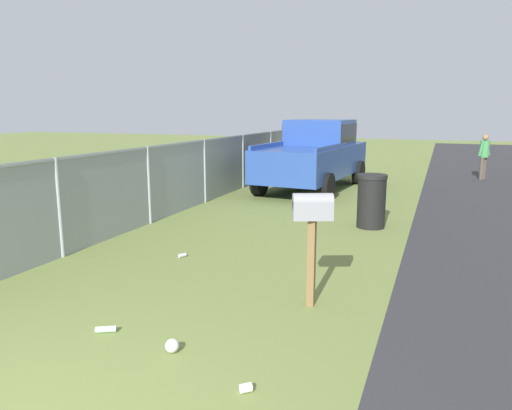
{
  "coord_description": "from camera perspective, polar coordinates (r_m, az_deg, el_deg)",
  "views": [
    {
      "loc": [
        -1.74,
        -2.71,
        2.38
      ],
      "look_at": [
        4.61,
        -0.25,
        1.03
      ],
      "focal_mm": 33.74,
      "sensor_mm": 36.0,
      "label": 1
    }
  ],
  "objects": [
    {
      "name": "trash_bin",
      "position": [
        10.12,
        13.53,
        0.47
      ],
      "size": [
        0.6,
        0.6,
        1.1
      ],
      "color": "black",
      "rests_on": "ground"
    },
    {
      "name": "pickup_truck",
      "position": [
        14.84,
        7.0,
        6.17
      ],
      "size": [
        5.24,
        2.59,
        2.09
      ],
      "rotation": [
        0.0,
        0.0,
        -0.09
      ],
      "color": "#284793",
      "rests_on": "ground"
    },
    {
      "name": "litter_bag_midfield_b",
      "position": [
        5.07,
        -9.92,
        -16.12
      ],
      "size": [
        0.14,
        0.14,
        0.14
      ],
      "primitive_type": "sphere",
      "color": "silver",
      "rests_on": "ground"
    },
    {
      "name": "litter_bottle_near_hydrant",
      "position": [
        10.37,
        12.38,
        -2.15
      ],
      "size": [
        0.22,
        0.19,
        0.07
      ],
      "primitive_type": "cylinder",
      "rotation": [
        0.0,
        1.57,
        2.5
      ],
      "color": "#B2D8BF",
      "rests_on": "ground"
    },
    {
      "name": "pedestrian",
      "position": [
        18.48,
        25.43,
        5.51
      ],
      "size": [
        0.42,
        0.4,
        1.56
      ],
      "rotation": [
        0.0,
        0.0,
        0.95
      ],
      "color": "#4C4238",
      "rests_on": "ground"
    },
    {
      "name": "litter_bottle_far_scatter",
      "position": [
        5.65,
        -17.38,
        -13.88
      ],
      "size": [
        0.17,
        0.23,
        0.07
      ],
      "primitive_type": "cylinder",
      "rotation": [
        0.0,
        1.57,
        2.08
      ],
      "color": "#B2D8BF",
      "rests_on": "ground"
    },
    {
      "name": "litter_can_midfield_a",
      "position": [
        8.04,
        -8.75,
        -5.92
      ],
      "size": [
        0.14,
        0.12,
        0.07
      ],
      "primitive_type": "cylinder",
      "rotation": [
        0.0,
        1.57,
        5.78
      ],
      "color": "silver",
      "rests_on": "ground"
    },
    {
      "name": "litter_cup_by_mailbox",
      "position": [
        4.41,
        -1.21,
        -20.86
      ],
      "size": [
        0.13,
        0.13,
        0.08
      ],
      "primitive_type": "cylinder",
      "rotation": [
        0.0,
        1.57,
        2.3
      ],
      "color": "white",
      "rests_on": "ground"
    },
    {
      "name": "fence_section",
      "position": [
        13.71,
        -3.67,
        4.93
      ],
      "size": [
        18.05,
        0.07,
        1.64
      ],
      "color": "#9EA3A8",
      "rests_on": "ground"
    },
    {
      "name": "mailbox",
      "position": [
        5.79,
        6.71,
        -1.38
      ],
      "size": [
        0.37,
        0.52,
        1.41
      ],
      "rotation": [
        0.0,
        0.0,
        0.39
      ],
      "color": "brown",
      "rests_on": "ground"
    }
  ]
}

